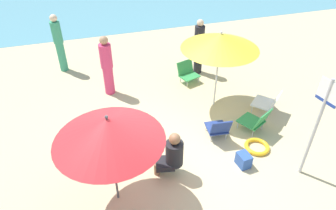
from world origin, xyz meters
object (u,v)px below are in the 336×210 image
at_px(umbrella_yellow, 220,41).
at_px(beach_bag, 244,160).
at_px(beach_chair_d, 268,102).
at_px(person_a, 107,66).
at_px(beach_chair_b, 256,120).
at_px(warning_sign, 319,117).
at_px(swim_ring, 257,147).
at_px(person_b, 172,154).
at_px(person_c, 199,47).
at_px(beach_chair_c, 218,128).
at_px(person_d, 59,43).
at_px(umbrella_red, 108,130).
at_px(beach_chair_a, 187,72).

relative_size(umbrella_yellow, beach_bag, 6.92).
relative_size(beach_chair_d, person_a, 0.49).
height_order(beach_chair_b, warning_sign, warning_sign).
bearing_deg(swim_ring, person_b, -176.82).
height_order(person_c, beach_bag, person_c).
xyz_separation_m(umbrella_yellow, swim_ring, (0.21, -1.81, -1.73)).
xyz_separation_m(beach_chair_c, person_b, (-1.30, -0.67, 0.21)).
bearing_deg(person_d, swim_ring, -19.87).
xyz_separation_m(umbrella_yellow, umbrella_red, (-2.90, -2.19, -0.15)).
relative_size(beach_chair_b, person_d, 0.43).
bearing_deg(beach_bag, person_c, 82.03).
distance_m(beach_chair_b, warning_sign, 1.76).
relative_size(person_a, person_b, 1.65).
xyz_separation_m(umbrella_red, beach_chair_d, (4.00, 1.45, -1.29)).
xyz_separation_m(person_b, warning_sign, (2.45, -0.74, 0.87)).
bearing_deg(beach_bag, beach_chair_a, 88.97).
bearing_deg(beach_chair_c, umbrella_red, 118.19).
distance_m(swim_ring, beach_bag, 0.64).
relative_size(beach_chair_d, warning_sign, 0.37).
bearing_deg(beach_chair_c, person_b, 124.24).
bearing_deg(beach_chair_d, umbrella_yellow, 15.25).
relative_size(person_a, person_d, 0.94).
distance_m(umbrella_red, swim_ring, 3.51).
height_order(beach_chair_b, beach_chair_d, beach_chair_b).
height_order(beach_chair_d, swim_ring, beach_chair_d).
xyz_separation_m(beach_chair_c, swim_ring, (0.68, -0.56, -0.25)).
height_order(person_b, person_c, person_c).
height_order(umbrella_red, beach_bag, umbrella_red).
height_order(umbrella_red, person_c, umbrella_red).
xyz_separation_m(person_d, beach_bag, (3.35, -5.23, -0.76)).
bearing_deg(person_b, swim_ring, -164.79).
relative_size(beach_chair_b, beach_chair_c, 1.23).
bearing_deg(beach_bag, beach_chair_c, 99.45).
bearing_deg(warning_sign, beach_chair_a, 93.80).
bearing_deg(swim_ring, person_a, 130.55).
height_order(umbrella_red, person_a, umbrella_red).
distance_m(beach_chair_a, person_d, 3.89).
relative_size(umbrella_yellow, beach_chair_c, 3.26).
distance_m(umbrella_red, person_c, 5.06).
bearing_deg(person_d, person_b, -37.52).
bearing_deg(beach_chair_d, umbrella_red, 69.15).
bearing_deg(beach_chair_a, umbrella_yellow, -6.56).
height_order(beach_chair_a, person_b, person_b).
bearing_deg(beach_bag, person_b, 170.67).
relative_size(umbrella_yellow, umbrella_red, 1.06).
height_order(umbrella_red, beach_chair_d, umbrella_red).
bearing_deg(umbrella_red, beach_chair_b, 15.33).
height_order(umbrella_yellow, umbrella_red, umbrella_yellow).
relative_size(umbrella_yellow, person_c, 1.21).
xyz_separation_m(umbrella_red, beach_chair_c, (2.42, 0.95, -1.33)).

